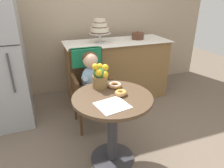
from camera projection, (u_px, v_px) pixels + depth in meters
ground_plane at (112, 158)px, 2.12m from camera, size 8.00×8.00×0.00m
back_wall at (71, 7)px, 3.16m from camera, size 4.80×0.10×2.70m
cafe_table at (112, 117)px, 1.92m from camera, size 0.72×0.72×0.72m
wicker_chair at (89, 75)px, 2.50m from camera, size 0.42×0.45×0.95m
seated_child at (92, 77)px, 2.35m from camera, size 0.27×0.32×0.73m
paper_napkin at (112, 105)px, 1.68m from camera, size 0.29×0.28×0.00m
donut_front at (121, 93)px, 1.84m from camera, size 0.11×0.11×0.04m
donut_mid at (115, 85)px, 2.00m from camera, size 0.13×0.13×0.04m
flower_vase at (100, 76)px, 1.96m from camera, size 0.16×0.15×0.25m
display_counter at (117, 70)px, 3.22m from camera, size 1.56×0.62×0.90m
tiered_cake_stand at (100, 28)px, 2.88m from camera, size 0.30×0.30×0.33m
round_layer_cake at (138, 36)px, 3.15m from camera, size 0.19×0.19×0.12m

